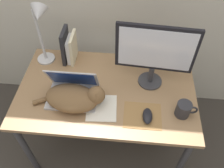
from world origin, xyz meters
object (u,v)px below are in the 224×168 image
at_px(laptop, 73,91).
at_px(desk_lamp, 40,24).
at_px(computer_mouse, 147,116).
at_px(book_row, 69,47).
at_px(cat, 75,98).
at_px(notepad, 102,108).
at_px(external_monitor, 155,53).
at_px(mug, 184,109).

height_order(laptop, desk_lamp, desk_lamp).
xyz_separation_m(computer_mouse, book_row, (-0.57, 0.48, 0.09)).
bearing_deg(cat, notepad, -6.70).
bearing_deg(external_monitor, cat, -153.40).
relative_size(computer_mouse, notepad, 0.53).
relative_size(cat, external_monitor, 0.95).
height_order(external_monitor, notepad, external_monitor).
distance_m(cat, notepad, 0.18).
bearing_deg(external_monitor, desk_lamp, 170.40).
bearing_deg(external_monitor, laptop, -161.21).
height_order(cat, computer_mouse, cat).
bearing_deg(mug, cat, 178.61).
bearing_deg(desk_lamp, cat, -53.48).
distance_m(book_row, desk_lamp, 0.27).
height_order(cat, mug, cat).
height_order(cat, notepad, cat).
bearing_deg(laptop, book_row, 104.60).
relative_size(laptop, external_monitor, 0.66).
height_order(cat, external_monitor, external_monitor).
height_order(computer_mouse, book_row, book_row).
relative_size(external_monitor, mug, 3.70).
bearing_deg(cat, book_row, 106.16).
height_order(laptop, cat, laptop).
distance_m(laptop, cat, 0.08).
xyz_separation_m(laptop, notepad, (0.20, -0.09, -0.04)).
distance_m(cat, external_monitor, 0.57).
xyz_separation_m(book_row, desk_lamp, (-0.15, -0.05, 0.22)).
relative_size(book_row, notepad, 1.21).
bearing_deg(book_row, computer_mouse, -39.72).
bearing_deg(laptop, mug, -6.71).
xyz_separation_m(laptop, desk_lamp, (-0.24, 0.30, 0.29)).
height_order(external_monitor, mug, external_monitor).
xyz_separation_m(external_monitor, book_row, (-0.59, 0.18, -0.15)).
distance_m(external_monitor, desk_lamp, 0.76).
xyz_separation_m(laptop, mug, (0.70, -0.08, 0.01)).
distance_m(computer_mouse, mug, 0.22).
xyz_separation_m(computer_mouse, mug, (0.22, 0.05, 0.03)).
bearing_deg(notepad, desk_lamp, 138.79).
bearing_deg(computer_mouse, book_row, 140.28).
height_order(external_monitor, computer_mouse, external_monitor).
xyz_separation_m(desk_lamp, notepad, (0.44, -0.38, -0.33)).
bearing_deg(desk_lamp, computer_mouse, -30.58).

